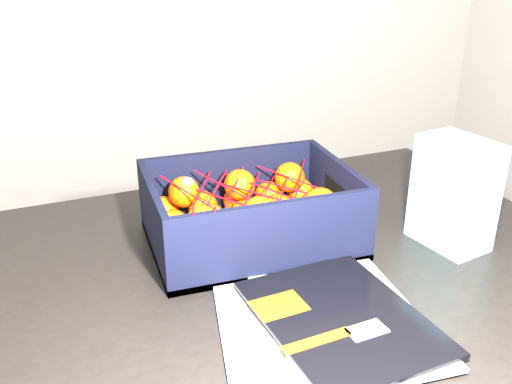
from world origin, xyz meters
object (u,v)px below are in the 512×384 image
object	(u,v)px
produce_crate	(251,219)
retail_carton	(454,193)
magazine_stack	(328,323)
table	(253,318)

from	to	relation	value
produce_crate	retail_carton	xyz separation A→B (m)	(0.33, -0.12, 0.05)
magazine_stack	retail_carton	bearing A→B (deg)	27.10
produce_crate	retail_carton	size ratio (longest dim) A/B	1.82
magazine_stack	table	bearing A→B (deg)	104.59
magazine_stack	retail_carton	xyz separation A→B (m)	(0.31, 0.16, 0.09)
produce_crate	retail_carton	distance (m)	0.36
table	retail_carton	size ratio (longest dim) A/B	6.45
table	magazine_stack	world-z (taller)	magazine_stack
table	magazine_stack	bearing A→B (deg)	-75.41
table	retail_carton	distance (m)	0.41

